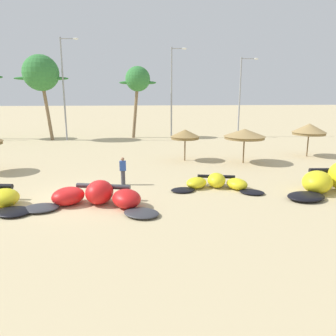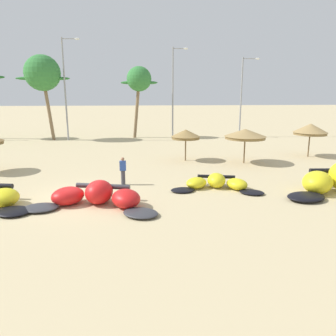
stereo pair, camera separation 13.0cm
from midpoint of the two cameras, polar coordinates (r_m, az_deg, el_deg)
ground_plane at (r=17.15m, az=-14.83°, el=-5.07°), size 260.00×260.00×0.00m
kite_left_of_center at (r=15.70m, az=-12.10°, el=-4.93°), size 6.41×3.79×1.13m
kite_center at (r=18.30m, az=8.67°, el=-2.63°), size 5.11×2.90×0.80m
beach_umbrella_middle at (r=25.40m, az=3.26°, el=5.90°), size 2.27×2.27×2.45m
beach_umbrella_near_palms at (r=25.09m, az=13.47°, el=5.81°), size 3.11×3.11×2.59m
beach_umbrella_outermost at (r=29.44m, az=23.71°, el=6.23°), size 2.75×2.75×2.76m
person_near_kites at (r=18.87m, az=-7.67°, el=-0.52°), size 0.36×0.24×1.62m
palm_left_of_gap at (r=39.37m, az=-20.97°, el=15.14°), size 5.81×3.87×9.27m
palm_center_left at (r=39.12m, az=-4.99°, el=15.04°), size 4.28×2.85×8.22m
lamppost_west_center at (r=38.30m, az=-17.27°, el=13.67°), size 1.99×0.24×10.97m
lamppost_east_center at (r=38.81m, az=1.13°, el=13.65°), size 1.83×0.24×10.26m
lamppost_east at (r=40.72m, az=13.00°, el=12.63°), size 2.12×0.24×9.26m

